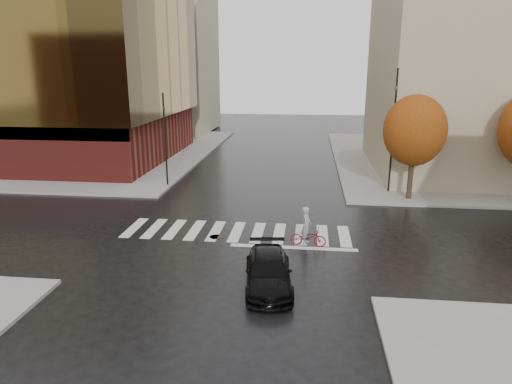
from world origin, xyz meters
TOP-DOWN VIEW (x-y plane):
  - ground at (0.00, 0.00)m, footprint 120.00×120.00m
  - sidewalk_nw at (-21.00, 21.00)m, footprint 30.00×30.00m
  - sidewalk_ne at (21.00, 21.00)m, footprint 30.00×30.00m
  - crosswalk at (0.00, 0.50)m, footprint 12.00×3.00m
  - office_glass at (-22.00, 17.99)m, footprint 27.00×19.00m
  - building_ne_tan at (17.00, 17.00)m, footprint 16.00×16.00m
  - building_nw_far at (-16.00, 37.00)m, footprint 14.00×12.00m
  - tree_ne_a at (10.00, 7.40)m, footprint 3.80×3.80m
  - sedan at (2.16, -5.33)m, footprint 2.26×4.51m
  - cyclist at (3.63, -1.00)m, footprint 1.77×0.82m
  - traffic_light_nw at (-6.30, 9.00)m, footprint 0.16×0.14m
  - traffic_light_ne at (9.00, 9.00)m, footprint 0.18×0.21m
  - fire_hydrant at (-9.24, 9.53)m, footprint 0.26×0.26m
  - manhole at (-0.91, -0.35)m, footprint 0.90×0.90m

SIDE VIEW (x-z plane):
  - ground at x=0.00m, z-range 0.00..0.00m
  - crosswalk at x=0.00m, z-range 0.00..0.01m
  - manhole at x=-0.91m, z-range 0.00..0.01m
  - sidewalk_nw at x=-21.00m, z-range 0.00..0.15m
  - sidewalk_ne at x=21.00m, z-range 0.00..0.15m
  - fire_hydrant at x=-9.24m, z-range 0.19..0.90m
  - sedan at x=2.16m, z-range 0.00..1.26m
  - cyclist at x=3.63m, z-range -0.31..1.63m
  - traffic_light_nw at x=-6.30m, z-range 0.50..6.89m
  - tree_ne_a at x=10.00m, z-range 1.20..7.71m
  - traffic_light_ne at x=9.00m, z-range 0.80..8.81m
  - office_glass at x=-22.00m, z-range 0.28..16.28m
  - building_ne_tan at x=17.00m, z-range 0.15..18.15m
  - building_nw_far at x=-16.00m, z-range 0.15..20.15m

